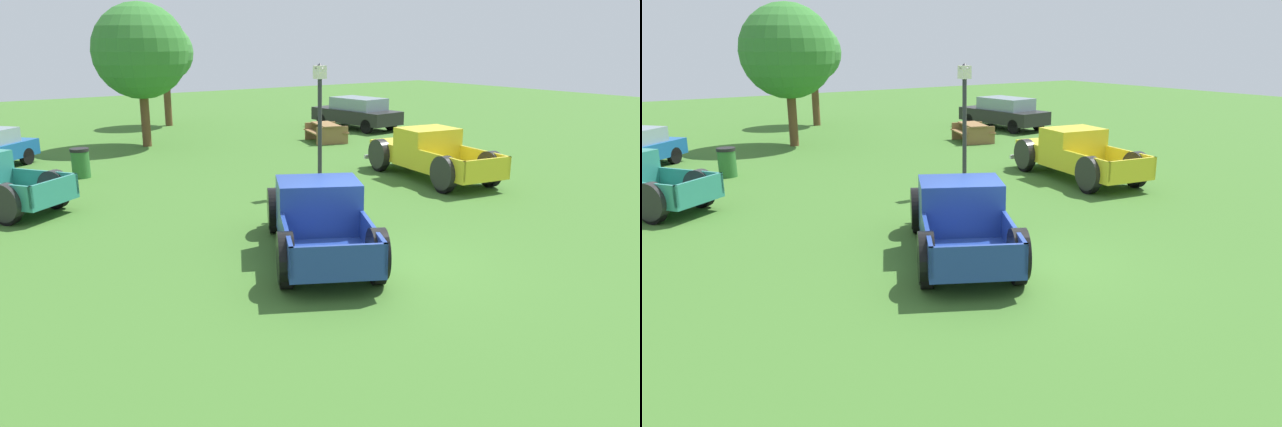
# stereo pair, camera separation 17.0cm
# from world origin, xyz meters

# --- Properties ---
(ground_plane) EXTENTS (80.00, 80.00, 0.00)m
(ground_plane) POSITION_xyz_m (0.00, 0.00, 0.00)
(ground_plane) COLOR #3D6B28
(pickup_truck_foreground) EXTENTS (3.87, 5.24, 1.53)m
(pickup_truck_foreground) POSITION_xyz_m (-0.27, 1.22, 0.73)
(pickup_truck_foreground) COLOR navy
(pickup_truck_foreground) RESTS_ON ground_plane
(pickup_truck_behind_right) EXTENTS (2.64, 5.39, 1.58)m
(pickup_truck_behind_right) POSITION_xyz_m (6.73, 5.16, 0.76)
(pickup_truck_behind_right) COLOR yellow
(pickup_truck_behind_right) RESTS_ON ground_plane
(sedan_distant_a) EXTENTS (2.38, 4.76, 1.53)m
(sedan_distant_a) POSITION_xyz_m (11.78, 15.07, 0.80)
(sedan_distant_a) COLOR black
(sedan_distant_a) RESTS_ON ground_plane
(lamp_post_near) EXTENTS (0.36, 0.36, 3.68)m
(lamp_post_near) POSITION_xyz_m (2.71, 5.37, 1.93)
(lamp_post_near) COLOR #2D2D33
(lamp_post_near) RESTS_ON ground_plane
(picnic_table) EXTENTS (1.93, 2.15, 0.78)m
(picnic_table) POSITION_xyz_m (8.21, 12.70, 0.49)
(picnic_table) COLOR olive
(picnic_table) RESTS_ON ground_plane
(trash_can) EXTENTS (0.59, 0.59, 0.95)m
(trash_can) POSITION_xyz_m (-2.43, 11.41, 0.48)
(trash_can) COLOR #2D6B2D
(trash_can) RESTS_ON ground_plane
(oak_tree_east) EXTENTS (3.80, 3.80, 5.74)m
(oak_tree_east) POSITION_xyz_m (1.46, 16.05, 3.82)
(oak_tree_east) COLOR brown
(oak_tree_east) RESTS_ON ground_plane
(oak_tree_center) EXTENTS (2.86, 2.86, 5.08)m
(oak_tree_center) POSITION_xyz_m (4.63, 21.53, 3.61)
(oak_tree_center) COLOR brown
(oak_tree_center) RESTS_ON ground_plane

